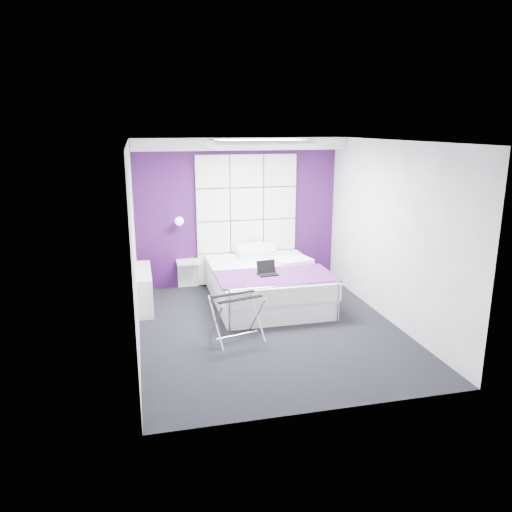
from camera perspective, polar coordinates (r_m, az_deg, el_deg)
The scene contains 15 objects.
floor at distance 7.18m, azimuth 1.50°, elevation -8.19°, with size 4.40×4.40×0.00m, color black.
ceiling at distance 6.62m, azimuth 1.65°, elevation 13.02°, with size 4.40×4.40×0.00m, color white.
wall_back at distance 8.89m, azimuth -2.10°, elevation 5.01°, with size 3.60×3.60×0.00m, color silver.
wall_left at distance 6.56m, azimuth -13.80°, elevation 1.13°, with size 4.40×4.40×0.00m, color silver.
wall_right at distance 7.45m, azimuth 15.09°, elevation 2.62°, with size 4.40×4.40×0.00m, color silver.
accent_wall at distance 8.88m, azimuth -2.09°, elevation 5.00°, with size 3.58×0.02×2.58m, color #3C114B.
soffit at distance 8.52m, azimuth -1.84°, elevation 12.71°, with size 3.58×0.50×0.20m, color white.
headboard at distance 8.88m, azimuth -1.07°, elevation 4.16°, with size 1.80×0.08×2.30m, color white, non-canonical shape.
skylight at distance 7.20m, azimuth 0.38°, elevation 12.76°, with size 1.36×0.86×0.12m, color white, non-canonical shape.
wall_lamp at distance 8.62m, azimuth -8.79°, elevation 4.01°, with size 0.15×0.15×0.15m, color white.
radiator at distance 8.08m, azimuth -12.60°, elevation -3.63°, with size 0.22×1.20×0.60m, color white.
bed at distance 8.10m, azimuth 1.16°, elevation -3.10°, with size 1.77×2.14×0.75m.
nightstand at distance 8.76m, azimuth -7.75°, elevation -0.67°, with size 0.40×0.31×0.04m, color white.
luggage_rack at distance 6.69m, azimuth -2.19°, elevation -7.11°, with size 0.63×0.46×0.62m.
laptop at distance 7.57m, azimuth 1.28°, elevation -1.72°, with size 0.29×0.21×0.21m.
Camera 1 is at (-1.72, -6.39, 2.79)m, focal length 35.00 mm.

